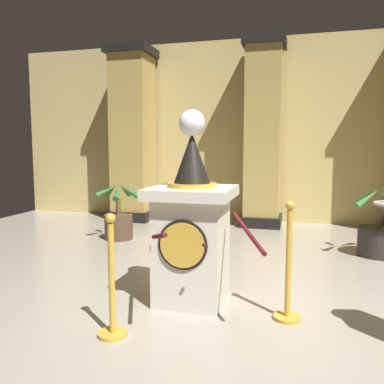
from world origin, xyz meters
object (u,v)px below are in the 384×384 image
stanchion_far (288,279)px  stanchion_near (112,294)px  potted_palm_right (378,235)px  pedestal_clock (192,229)px  potted_palm_left (119,220)px

stanchion_far → stanchion_near: bearing=-153.1°
stanchion_near → potted_palm_right: 3.96m
stanchion_near → potted_palm_right: (2.47, 3.09, -0.05)m
pedestal_clock → potted_palm_left: size_ratio=1.92×
stanchion_far → potted_palm_left: size_ratio=1.09×
stanchion_near → potted_palm_left: (-1.42, 3.09, -0.03)m
stanchion_far → potted_palm_right: bearing=64.7°
pedestal_clock → potted_palm_left: (-1.84, 2.22, -0.40)m
potted_palm_left → potted_palm_right: potted_palm_right is taller
stanchion_near → stanchion_far: (1.33, 0.67, 0.02)m
stanchion_near → stanchion_far: 1.49m
potted_palm_right → stanchion_near: bearing=-128.6°
pedestal_clock → potted_palm_left: bearing=129.6°
stanchion_near → potted_palm_left: bearing=114.6°
stanchion_near → potted_palm_right: size_ratio=1.00×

